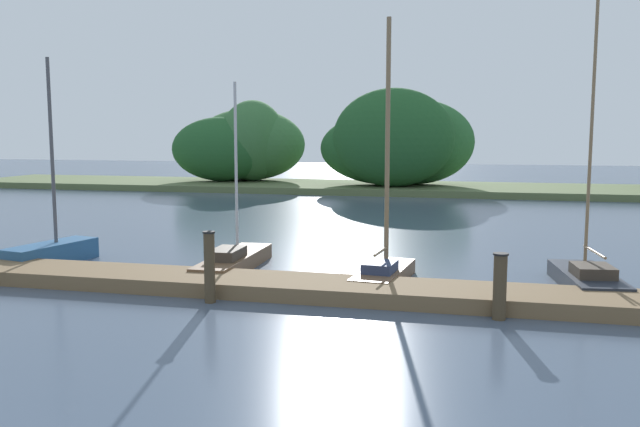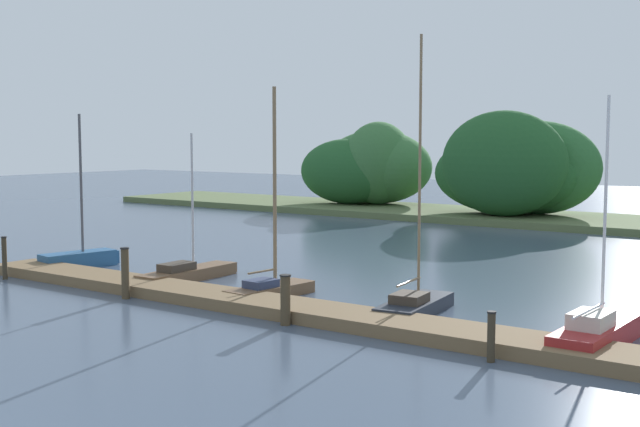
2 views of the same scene
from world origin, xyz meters
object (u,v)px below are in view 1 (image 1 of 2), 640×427
object	(u,v)px
sailboat_0	(55,250)
mooring_piling_1	(209,267)
sailboat_3	(586,275)
mooring_piling_2	(500,286)
sailboat_2	(385,267)
sailboat_1	(235,259)

from	to	relation	value
sailboat_0	mooring_piling_1	bearing A→B (deg)	-105.82
sailboat_0	sailboat_3	distance (m)	14.48
mooring_piling_1	sailboat_0	bearing A→B (deg)	152.86
mooring_piling_1	mooring_piling_2	bearing A→B (deg)	0.87
sailboat_3	mooring_piling_1	size ratio (longest dim) A/B	4.90
sailboat_2	sailboat_3	bearing A→B (deg)	-77.75
sailboat_3	mooring_piling_1	xyz separation A→B (m)	(-8.35, -3.39, 0.47)
sailboat_0	mooring_piling_2	world-z (taller)	sailboat_0
sailboat_3	mooring_piling_2	bearing A→B (deg)	140.15
sailboat_0	sailboat_2	size ratio (longest dim) A/B	0.90
sailboat_2	sailboat_3	xyz separation A→B (m)	(4.84, 0.51, -0.07)
sailboat_0	mooring_piling_1	size ratio (longest dim) A/B	3.66
sailboat_2	mooring_piling_1	bearing A→B (deg)	135.55
sailboat_0	sailboat_1	bearing A→B (deg)	-74.45
mooring_piling_1	mooring_piling_2	world-z (taller)	mooring_piling_1
mooring_piling_1	sailboat_2	bearing A→B (deg)	39.35
mooring_piling_1	sailboat_1	bearing A→B (deg)	101.85
sailboat_3	mooring_piling_2	size ratio (longest dim) A/B	5.76
sailboat_2	sailboat_0	bearing A→B (deg)	94.60
sailboat_0	mooring_piling_2	bearing A→B (deg)	-92.56
sailboat_3	mooring_piling_2	distance (m)	3.94
sailboat_1	mooring_piling_2	size ratio (longest dim) A/B	3.76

